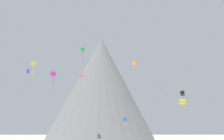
# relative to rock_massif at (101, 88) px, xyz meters

# --- Properties ---
(rock_massif) EXTENTS (55.30, 55.30, 53.58)m
(rock_massif) POSITION_rel_rock_massif_xyz_m (0.00, 0.00, 0.00)
(rock_massif) COLOR slate
(rock_massif) RESTS_ON ground_plane
(kite_indigo_mid) EXTENTS (1.07, 0.35, 4.08)m
(kite_indigo_mid) POSITION_rel_rock_massif_xyz_m (-21.58, -48.34, -4.46)
(kite_indigo_mid) COLOR #5138B2
(kite_black_mid) EXTENTS (1.86, 1.92, 1.79)m
(kite_black_mid) POSITION_rel_rock_massif_xyz_m (29.52, -36.50, -8.60)
(kite_black_mid) COLOR black
(kite_green_high) EXTENTS (1.32, 1.32, 4.46)m
(kite_green_high) POSITION_rel_rock_massif_xyz_m (-4.98, -52.74, 1.38)
(kite_green_high) COLOR green
(kite_red_mid) EXTENTS (0.46, 0.65, 1.12)m
(kite_red_mid) POSITION_rel_rock_massif_xyz_m (21.87, -39.31, -7.57)
(kite_red_mid) COLOR red
(kite_orange_mid) EXTENTS (1.51, 1.47, 5.47)m
(kite_orange_mid) POSITION_rel_rock_massif_xyz_m (11.09, -46.68, -0.56)
(kite_orange_mid) COLOR orange
(kite_violet_mid) EXTENTS (1.70, 1.71, 3.08)m
(kite_violet_mid) POSITION_rel_rock_massif_xyz_m (-13.13, -52.28, -5.92)
(kite_violet_mid) COLOR purple
(kite_magenta_mid) EXTENTS (1.14, 1.12, 4.06)m
(kite_magenta_mid) POSITION_rel_rock_massif_xyz_m (-10.69, -61.36, -8.37)
(kite_magenta_mid) COLOR #D1339E
(kite_rainbow_mid) EXTENTS (1.15, 1.16, 2.98)m
(kite_rainbow_mid) POSITION_rel_rock_massif_xyz_m (-6.98, -31.14, -1.11)
(kite_rainbow_mid) COLOR #E5668C
(kite_yellow_low) EXTENTS (1.52, 1.60, 1.72)m
(kite_yellow_low) POSITION_rel_rock_massif_xyz_m (24.22, -50.58, -13.41)
(kite_yellow_low) COLOR yellow
(kite_blue_low) EXTENTS (1.31, 1.29, 2.62)m
(kite_blue_low) POSITION_rel_rock_massif_xyz_m (7.80, -47.42, -18.28)
(kite_blue_low) COLOR blue
(kite_gold_mid) EXTENTS (1.32, 0.67, 4.77)m
(kite_gold_mid) POSITION_rel_rock_massif_xyz_m (-18.07, -54.78, -3.70)
(kite_gold_mid) COLOR gold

